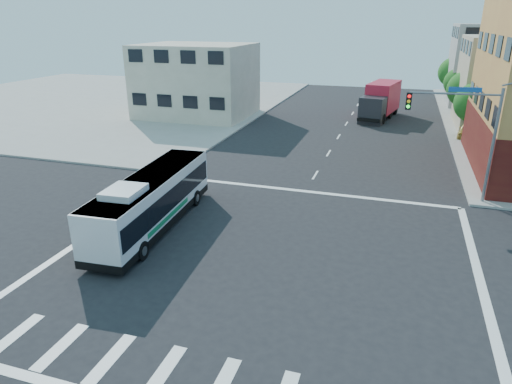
% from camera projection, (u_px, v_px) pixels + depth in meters
% --- Properties ---
extents(ground, '(120.00, 120.00, 0.00)m').
position_uv_depth(ground, '(264.00, 259.00, 21.56)').
color(ground, black).
rests_on(ground, ground).
extents(sidewalk_nw, '(50.00, 50.00, 0.15)m').
position_uv_depth(sidewalk_nw, '(93.00, 100.00, 62.58)').
color(sidewalk_nw, gray).
rests_on(sidewalk_nw, ground).
extents(building_east_far, '(12.06, 10.06, 10.00)m').
position_uv_depth(building_east_far, '(501.00, 66.00, 57.68)').
color(building_east_far, '#A2A29D').
rests_on(building_east_far, ground).
extents(building_west, '(12.06, 10.06, 8.00)m').
position_uv_depth(building_west, '(196.00, 81.00, 51.62)').
color(building_west, beige).
rests_on(building_west, ground).
extents(signal_mast_ne, '(7.91, 1.13, 8.07)m').
position_uv_depth(signal_mast_ne, '(465.00, 122.00, 26.67)').
color(signal_mast_ne, slate).
rests_on(signal_mast_ne, ground).
extents(street_tree_a, '(3.60, 3.60, 5.53)m').
position_uv_depth(street_tree_a, '(476.00, 101.00, 41.77)').
color(street_tree_a, '#342313').
rests_on(street_tree_a, ground).
extents(street_tree_b, '(3.80, 3.80, 5.79)m').
position_uv_depth(street_tree_b, '(467.00, 87.00, 48.83)').
color(street_tree_b, '#342313').
rests_on(street_tree_b, ground).
extents(street_tree_c, '(3.40, 3.40, 5.29)m').
position_uv_depth(street_tree_c, '(459.00, 81.00, 56.05)').
color(street_tree_c, '#342313').
rests_on(street_tree_c, ground).
extents(street_tree_d, '(4.00, 4.00, 6.03)m').
position_uv_depth(street_tree_d, '(454.00, 70.00, 63.02)').
color(street_tree_d, '#342313').
rests_on(street_tree_d, ground).
extents(transit_bus, '(3.00, 10.98, 3.21)m').
position_uv_depth(transit_bus, '(152.00, 200.00, 24.37)').
color(transit_bus, black).
rests_on(transit_bus, ground).
extents(box_truck, '(4.12, 9.00, 3.91)m').
position_uv_depth(box_truck, '(380.00, 101.00, 51.19)').
color(box_truck, '#242428').
rests_on(box_truck, ground).
extents(parked_car, '(2.75, 4.88, 1.57)m').
position_uv_depth(parked_car, '(470.00, 129.00, 43.30)').
color(parked_car, gold).
rests_on(parked_car, ground).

